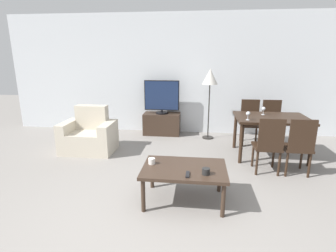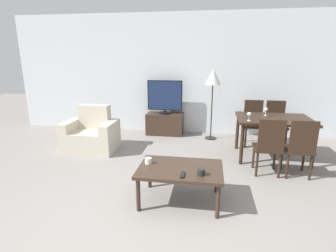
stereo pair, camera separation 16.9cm
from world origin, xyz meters
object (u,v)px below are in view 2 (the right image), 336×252
(tv_stand, at_px, (165,124))
(cup_white_near, at_px, (148,161))
(dining_chair_far, at_px, (276,121))
(dining_chair_near_right, at_px, (300,146))
(dining_chair_near, at_px, (269,145))
(remote_primary, at_px, (182,175))
(dining_chair_far_left, at_px, (253,121))
(wine_glass_left, at_px, (266,110))
(tv, at_px, (165,97))
(dining_table, at_px, (274,123))
(coffee_table, at_px, (180,171))
(wine_glass_center, at_px, (249,115))
(floor_lamp, at_px, (213,80))
(armchair, at_px, (91,135))
(cup_colored_far, at_px, (201,172))

(tv_stand, bearing_deg, cup_white_near, -84.55)
(dining_chair_far, distance_m, dining_chair_near_right, 1.52)
(dining_chair_near, relative_size, remote_primary, 5.97)
(dining_chair_far_left, relative_size, wine_glass_left, 6.13)
(dining_chair_near, bearing_deg, dining_chair_near_right, 0.00)
(tv, distance_m, dining_table, 2.42)
(coffee_table, bearing_deg, wine_glass_center, 55.64)
(coffee_table, xyz_separation_m, floor_lamp, (0.37, 2.66, 0.88))
(dining_chair_far_left, xyz_separation_m, wine_glass_left, (0.10, -0.60, 0.34))
(dining_table, relative_size, floor_lamp, 0.82)
(dining_table, relative_size, dining_chair_far, 1.38)
(dining_table, distance_m, wine_glass_center, 0.58)
(tv_stand, relative_size, dining_table, 0.67)
(coffee_table, relative_size, cup_white_near, 12.15)
(floor_lamp, bearing_deg, dining_chair_far_left, -12.81)
(dining_chair_far, xyz_separation_m, floor_lamp, (-1.28, 0.19, 0.79))
(tv_stand, xyz_separation_m, dining_chair_far_left, (1.90, -0.39, 0.24))
(wine_glass_left, bearing_deg, tv_stand, 153.89)
(dining_chair_far_left, xyz_separation_m, remote_primary, (-1.17, -2.68, -0.03))
(armchair, relative_size, cup_white_near, 11.45)
(dining_chair_far_left, bearing_deg, dining_chair_far, 0.00)
(dining_chair_far, bearing_deg, coffee_table, -123.83)
(dining_chair_near, bearing_deg, dining_chair_far, 74.09)
(tv_stand, relative_size, cup_white_near, 9.85)
(coffee_table, bearing_deg, tv, 103.45)
(cup_colored_far, bearing_deg, dining_chair_far, 62.06)
(tv, xyz_separation_m, dining_chair_near_right, (2.33, -1.90, -0.38))
(dining_table, distance_m, remote_primary, 2.38)
(armchair, xyz_separation_m, coffee_table, (1.90, -1.58, 0.11))
(tv_stand, distance_m, dining_table, 2.44)
(coffee_table, relative_size, dining_chair_far, 1.14)
(armchair, xyz_separation_m, remote_primary, (1.95, -1.80, 0.16))
(armchair, height_order, remote_primary, armchair)
(coffee_table, bearing_deg, dining_chair_far_left, 63.68)
(tv_stand, relative_size, dining_chair_far, 0.93)
(cup_white_near, bearing_deg, tv_stand, 95.45)
(coffee_table, distance_m, remote_primary, 0.23)
(tv, bearing_deg, tv_stand, 90.00)
(dining_chair_near, relative_size, cup_colored_far, 9.80)
(tv, relative_size, coffee_table, 0.77)
(coffee_table, distance_m, dining_table, 2.24)
(armchair, xyz_separation_m, wine_glass_left, (3.22, 0.29, 0.53))
(floor_lamp, bearing_deg, tv, 169.71)
(remote_primary, xyz_separation_m, wine_glass_center, (0.92, 1.64, 0.37))
(wine_glass_left, bearing_deg, wine_glass_center, -127.83)
(tv_stand, distance_m, coffee_table, 2.94)
(dining_chair_near_right, bearing_deg, cup_white_near, -156.84)
(remote_primary, relative_size, cup_white_near, 1.78)
(dining_table, relative_size, cup_colored_far, 13.54)
(armchair, xyz_separation_m, tv_stand, (1.21, 1.27, -0.05))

